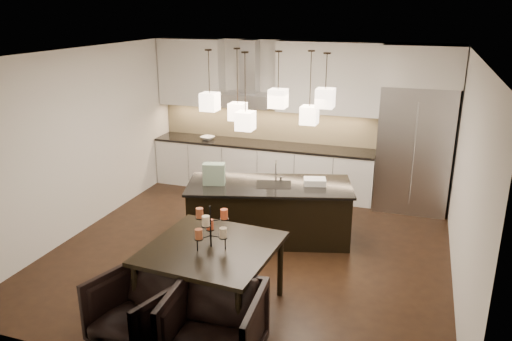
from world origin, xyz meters
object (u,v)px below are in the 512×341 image
(refrigerator, at_px, (414,149))
(armchair_right, at_px, (214,329))
(armchair_left, at_px, (137,312))
(dining_table, at_px, (212,279))
(island_body, at_px, (269,212))

(refrigerator, relative_size, armchair_right, 2.37)
(armchair_left, bearing_deg, refrigerator, 79.70)
(refrigerator, xyz_separation_m, dining_table, (-2.03, -3.97, -0.66))
(armchair_left, height_order, armchair_right, armchair_right)
(dining_table, xyz_separation_m, armchair_right, (0.39, -0.85, 0.00))
(dining_table, relative_size, armchair_right, 1.52)
(island_body, height_order, armchair_right, island_body)
(island_body, xyz_separation_m, armchair_right, (0.34, -2.91, -0.00))
(refrigerator, bearing_deg, island_body, -135.89)
(refrigerator, distance_m, dining_table, 4.51)
(dining_table, distance_m, armchair_left, 0.94)
(island_body, relative_size, armchair_left, 2.81)
(armchair_left, bearing_deg, dining_table, 75.36)
(refrigerator, height_order, armchair_left, refrigerator)
(refrigerator, relative_size, dining_table, 1.56)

